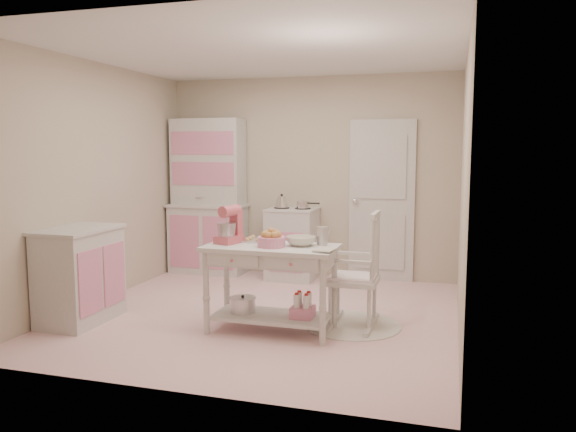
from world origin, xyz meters
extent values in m
plane|color=pink|center=(0.00, 0.00, 0.00)|extent=(3.80, 3.80, 0.00)
cube|color=white|center=(0.00, 0.00, 2.60)|extent=(3.80, 3.80, 0.04)
cube|color=beige|center=(0.00, 1.90, 1.30)|extent=(3.80, 0.04, 2.60)
cube|color=beige|center=(0.00, -1.90, 1.30)|extent=(3.80, 0.04, 2.60)
cube|color=beige|center=(-1.90, 0.00, 1.30)|extent=(0.04, 3.80, 2.60)
cube|color=beige|center=(1.90, 0.00, 1.30)|extent=(0.04, 3.80, 2.60)
cube|color=silver|center=(0.95, 1.87, 1.02)|extent=(0.82, 0.05, 2.04)
cube|color=silver|center=(-1.35, 1.66, 1.04)|extent=(1.06, 0.50, 2.08)
cube|color=silver|center=(-0.15, 1.61, 0.46)|extent=(0.62, 0.57, 0.92)
cube|color=silver|center=(-1.63, -0.71, 0.46)|extent=(0.54, 0.84, 0.92)
cylinder|color=white|center=(0.93, -0.10, 0.01)|extent=(0.92, 0.92, 0.01)
cube|color=silver|center=(0.93, -0.10, 0.55)|extent=(0.49, 0.72, 1.10)
cube|color=silver|center=(0.24, -0.47, 0.40)|extent=(1.20, 0.60, 0.80)
cube|color=#CC5666|center=(-0.18, -0.45, 0.97)|extent=(0.27, 0.33, 0.34)
cube|color=silver|center=(0.09, -0.29, 0.81)|extent=(0.34, 0.24, 0.02)
cylinder|color=pink|center=(0.26, -0.52, 0.85)|extent=(0.25, 0.25, 0.09)
imported|color=beige|center=(0.50, -0.39, 0.84)|extent=(0.27, 0.27, 0.08)
cylinder|color=silver|center=(0.68, -0.31, 0.89)|extent=(0.10, 0.10, 0.17)
imported|color=beige|center=(0.69, -0.59, 0.81)|extent=(0.19, 0.24, 0.02)
camera|label=1|loc=(1.81, -5.24, 1.68)|focal=35.00mm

